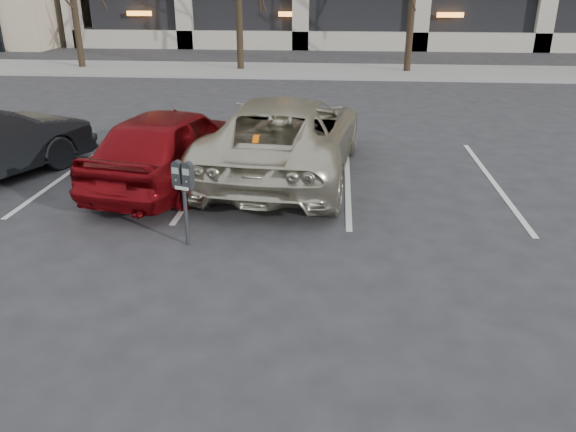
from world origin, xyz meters
The scene contains 6 objects.
ground centered at (0.00, 0.00, 0.00)m, with size 140.00×140.00×0.00m, color #28282B.
sidewalk centered at (0.00, 16.00, 0.06)m, with size 80.00×4.00×0.12m, color gray.
stall_lines centered at (-1.40, 2.30, 0.01)m, with size 16.90×5.20×0.00m.
parking_meter centered at (-0.97, -0.96, 0.96)m, with size 0.34×0.21×1.25m.
suv_silver centered at (0.15, 2.42, 0.78)m, with size 3.08×5.82×1.56m.
car_red centered at (-1.89, 1.69, 0.75)m, with size 1.76×4.38×1.49m, color maroon.
Camera 1 is at (1.14, -8.24, 3.59)m, focal length 35.00 mm.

